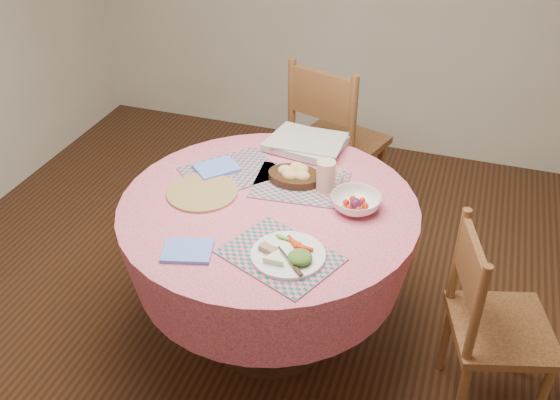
{
  "coord_description": "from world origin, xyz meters",
  "views": [
    {
      "loc": [
        0.72,
        -1.99,
        2.19
      ],
      "look_at": [
        0.05,
        0.0,
        0.78
      ],
      "focal_mm": 40.0,
      "sensor_mm": 36.0,
      "label": 1
    }
  ],
  "objects_px": {
    "dinner_plate": "(289,254)",
    "fruit_bowl": "(356,203)",
    "wicker_trivet": "(202,192)",
    "chair_back": "(334,140)",
    "bread_bowl": "(295,174)",
    "chair_right": "(490,321)",
    "latte_mug": "(326,176)",
    "dining_table": "(269,241)"
  },
  "relations": [
    {
      "from": "dinner_plate",
      "to": "latte_mug",
      "type": "bearing_deg",
      "value": 89.3
    },
    {
      "from": "dining_table",
      "to": "chair_back",
      "type": "height_order",
      "value": "chair_back"
    },
    {
      "from": "bread_bowl",
      "to": "wicker_trivet",
      "type": "bearing_deg",
      "value": -147.5
    },
    {
      "from": "dining_table",
      "to": "bread_bowl",
      "type": "relative_size",
      "value": 5.39
    },
    {
      "from": "chair_right",
      "to": "chair_back",
      "type": "height_order",
      "value": "chair_back"
    },
    {
      "from": "dining_table",
      "to": "chair_right",
      "type": "relative_size",
      "value": 1.44
    },
    {
      "from": "chair_back",
      "to": "dinner_plate",
      "type": "xyz_separation_m",
      "value": [
        0.17,
        -1.35,
        0.25
      ]
    },
    {
      "from": "latte_mug",
      "to": "chair_back",
      "type": "bearing_deg",
      "value": 101.68
    },
    {
      "from": "chair_back",
      "to": "bread_bowl",
      "type": "distance_m",
      "value": 0.88
    },
    {
      "from": "chair_back",
      "to": "wicker_trivet",
      "type": "bearing_deg",
      "value": 91.14
    },
    {
      "from": "dining_table",
      "to": "bread_bowl",
      "type": "height_order",
      "value": "bread_bowl"
    },
    {
      "from": "latte_mug",
      "to": "dinner_plate",
      "type": "bearing_deg",
      "value": -90.7
    },
    {
      "from": "fruit_bowl",
      "to": "dinner_plate",
      "type": "bearing_deg",
      "value": -111.83
    },
    {
      "from": "dinner_plate",
      "to": "chair_back",
      "type": "bearing_deg",
      "value": 97.3
    },
    {
      "from": "chair_right",
      "to": "latte_mug",
      "type": "distance_m",
      "value": 0.87
    },
    {
      "from": "dining_table",
      "to": "chair_back",
      "type": "bearing_deg",
      "value": 88.97
    },
    {
      "from": "dinner_plate",
      "to": "chair_right",
      "type": "bearing_deg",
      "value": 17.54
    },
    {
      "from": "chair_right",
      "to": "fruit_bowl",
      "type": "bearing_deg",
      "value": 59.34
    },
    {
      "from": "wicker_trivet",
      "to": "dinner_plate",
      "type": "height_order",
      "value": "dinner_plate"
    },
    {
      "from": "dinner_plate",
      "to": "fruit_bowl",
      "type": "relative_size",
      "value": 1.13
    },
    {
      "from": "dinner_plate",
      "to": "latte_mug",
      "type": "height_order",
      "value": "latte_mug"
    },
    {
      "from": "chair_back",
      "to": "bread_bowl",
      "type": "xyz_separation_m",
      "value": [
        0.03,
        -0.83,
        0.27
      ]
    },
    {
      "from": "chair_right",
      "to": "latte_mug",
      "type": "xyz_separation_m",
      "value": [
        -0.74,
        0.25,
        0.37
      ]
    },
    {
      "from": "dining_table",
      "to": "chair_back",
      "type": "relative_size",
      "value": 1.24
    },
    {
      "from": "chair_right",
      "to": "bread_bowl",
      "type": "relative_size",
      "value": 3.75
    },
    {
      "from": "bread_bowl",
      "to": "fruit_bowl",
      "type": "xyz_separation_m",
      "value": [
        0.3,
        -0.12,
        -0.01
      ]
    },
    {
      "from": "dinner_plate",
      "to": "wicker_trivet",
      "type": "bearing_deg",
      "value": 148.5
    },
    {
      "from": "wicker_trivet",
      "to": "fruit_bowl",
      "type": "bearing_deg",
      "value": 8.34
    },
    {
      "from": "chair_right",
      "to": "wicker_trivet",
      "type": "bearing_deg",
      "value": 70.99
    },
    {
      "from": "dining_table",
      "to": "chair_right",
      "type": "bearing_deg",
      "value": -4.52
    },
    {
      "from": "dinner_plate",
      "to": "fruit_bowl",
      "type": "bearing_deg",
      "value": 68.17
    },
    {
      "from": "dining_table",
      "to": "fruit_bowl",
      "type": "relative_size",
      "value": 5.13
    },
    {
      "from": "chair_back",
      "to": "bread_bowl",
      "type": "height_order",
      "value": "chair_back"
    },
    {
      "from": "wicker_trivet",
      "to": "dinner_plate",
      "type": "distance_m",
      "value": 0.56
    },
    {
      "from": "dining_table",
      "to": "chair_right",
      "type": "distance_m",
      "value": 0.95
    },
    {
      "from": "dining_table",
      "to": "wicker_trivet",
      "type": "height_order",
      "value": "wicker_trivet"
    },
    {
      "from": "chair_right",
      "to": "fruit_bowl",
      "type": "distance_m",
      "value": 0.7
    },
    {
      "from": "fruit_bowl",
      "to": "latte_mug",
      "type": "bearing_deg",
      "value": 147.43
    },
    {
      "from": "dining_table",
      "to": "chair_right",
      "type": "height_order",
      "value": "chair_right"
    },
    {
      "from": "chair_right",
      "to": "chair_back",
      "type": "bearing_deg",
      "value": 23.39
    },
    {
      "from": "latte_mug",
      "to": "fruit_bowl",
      "type": "distance_m",
      "value": 0.18
    },
    {
      "from": "dining_table",
      "to": "wicker_trivet",
      "type": "xyz_separation_m",
      "value": [
        -0.29,
        -0.02,
        0.2
      ]
    }
  ]
}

